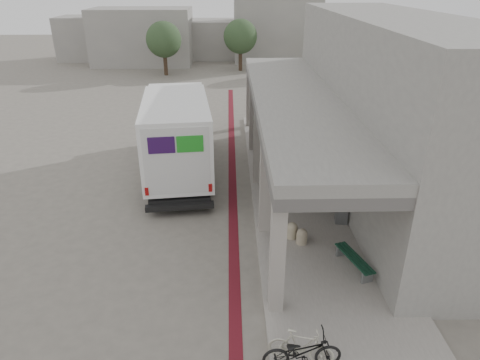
{
  "coord_description": "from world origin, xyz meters",
  "views": [
    {
      "loc": [
        0.91,
        -12.56,
        8.27
      ],
      "look_at": [
        1.26,
        1.49,
        1.6
      ],
      "focal_mm": 32.0,
      "sensor_mm": 36.0,
      "label": 1
    }
  ],
  "objects_px": {
    "fedex_truck": "(177,133)",
    "utility_cabinet": "(342,209)",
    "bicycle_cream": "(301,346)",
    "bench": "(354,260)",
    "bicycle_black": "(302,351)"
  },
  "relations": [
    {
      "from": "bench",
      "to": "utility_cabinet",
      "type": "xyz_separation_m",
      "value": [
        0.29,
        2.85,
        0.19
      ]
    },
    {
      "from": "fedex_truck",
      "to": "bicycle_cream",
      "type": "bearing_deg",
      "value": -76.68
    },
    {
      "from": "utility_cabinet",
      "to": "bench",
      "type": "bearing_deg",
      "value": -86.57
    },
    {
      "from": "utility_cabinet",
      "to": "bicycle_black",
      "type": "height_order",
      "value": "utility_cabinet"
    },
    {
      "from": "bicycle_cream",
      "to": "fedex_truck",
      "type": "bearing_deg",
      "value": 34.33
    },
    {
      "from": "fedex_truck",
      "to": "bicycle_cream",
      "type": "xyz_separation_m",
      "value": [
        3.97,
        -11.15,
        -1.37
      ]
    },
    {
      "from": "bicycle_black",
      "to": "bench",
      "type": "bearing_deg",
      "value": -33.94
    },
    {
      "from": "fedex_truck",
      "to": "utility_cabinet",
      "type": "xyz_separation_m",
      "value": [
        6.45,
        -4.81,
        -1.35
      ]
    },
    {
      "from": "bicycle_cream",
      "to": "utility_cabinet",
      "type": "bearing_deg",
      "value": -6.59
    },
    {
      "from": "bench",
      "to": "bicycle_cream",
      "type": "relative_size",
      "value": 1.14
    },
    {
      "from": "utility_cabinet",
      "to": "bicycle_black",
      "type": "distance_m",
      "value": 6.96
    },
    {
      "from": "bench",
      "to": "utility_cabinet",
      "type": "distance_m",
      "value": 2.87
    },
    {
      "from": "fedex_truck",
      "to": "bicycle_black",
      "type": "xyz_separation_m",
      "value": [
        3.97,
        -11.32,
        -1.35
      ]
    },
    {
      "from": "fedex_truck",
      "to": "bench",
      "type": "xyz_separation_m",
      "value": [
        6.16,
        -7.65,
        -1.54
      ]
    },
    {
      "from": "fedex_truck",
      "to": "bench",
      "type": "distance_m",
      "value": 9.94
    }
  ]
}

